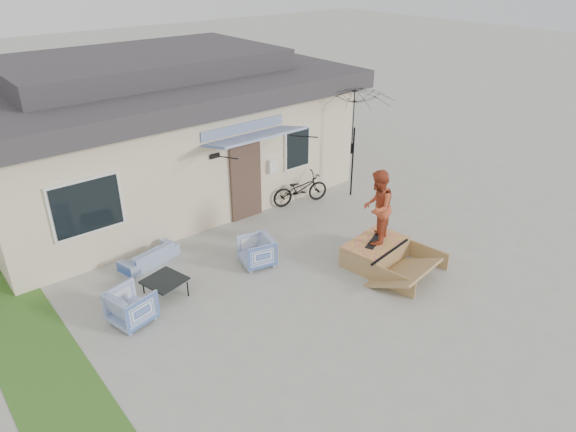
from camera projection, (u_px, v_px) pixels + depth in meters
ground at (331, 306)px, 10.81m from camera, size 90.00×90.00×0.00m
grass_strip at (41, 365)px, 9.27m from camera, size 1.40×8.00×0.01m
house at (149, 126)px, 15.46m from camera, size 10.80×8.49×4.10m
loveseat at (148, 253)px, 12.19m from camera, size 1.48×0.72×0.56m
armchair_left at (131, 305)px, 10.20m from camera, size 0.89×0.92×0.80m
armchair_right at (257, 250)px, 12.10m from camera, size 0.85×0.88×0.76m
coffee_table at (165, 287)px, 11.10m from camera, size 0.94×0.94×0.38m
bicycle at (300, 186)px, 15.00m from camera, size 1.81×0.99×1.10m
patio_umbrella at (354, 139)px, 14.97m from camera, size 2.60×2.49×2.20m
skate_ramp at (375, 252)px, 12.30m from camera, size 1.78×2.20×0.50m
skateboard at (374, 241)px, 12.21m from camera, size 0.80×0.50×0.05m
skater at (377, 206)px, 11.80m from camera, size 1.08×1.01×1.76m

